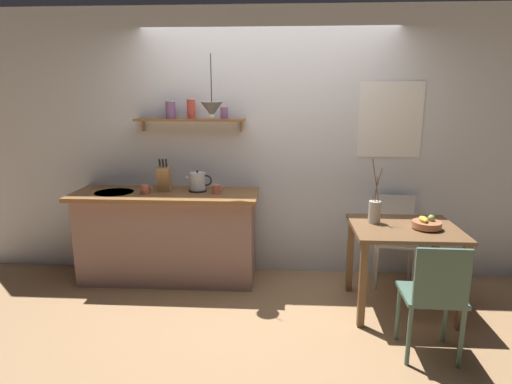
# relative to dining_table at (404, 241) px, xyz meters

# --- Properties ---
(ground_plane) EXTENTS (14.00, 14.00, 0.00)m
(ground_plane) POSITION_rel_dining_table_xyz_m (-1.20, 0.18, -0.63)
(ground_plane) COLOR #A87F56
(back_wall) EXTENTS (6.80, 0.11, 2.70)m
(back_wall) POSITION_rel_dining_table_xyz_m (-1.00, 0.83, 0.72)
(back_wall) COLOR silver
(back_wall) RESTS_ON ground_plane
(kitchen_counter) EXTENTS (1.83, 0.63, 0.92)m
(kitchen_counter) POSITION_rel_dining_table_xyz_m (-2.21, 0.50, -0.17)
(kitchen_counter) COLOR gray
(kitchen_counter) RESTS_ON ground_plane
(wall_shelf) EXTENTS (1.10, 0.20, 0.33)m
(wall_shelf) POSITION_rel_dining_table_xyz_m (-1.98, 0.67, 1.02)
(wall_shelf) COLOR brown
(dining_table) EXTENTS (0.89, 0.76, 0.76)m
(dining_table) POSITION_rel_dining_table_xyz_m (0.00, 0.00, 0.00)
(dining_table) COLOR brown
(dining_table) RESTS_ON ground_plane
(dining_chair_near) EXTENTS (0.42, 0.40, 0.88)m
(dining_chair_near) POSITION_rel_dining_table_xyz_m (0.02, -0.74, -0.13)
(dining_chair_near) COLOR #4C6B5B
(dining_chair_near) RESTS_ON ground_plane
(dining_chair_far) EXTENTS (0.46, 0.44, 0.87)m
(dining_chair_far) POSITION_rel_dining_table_xyz_m (0.08, 0.59, -0.14)
(dining_chair_far) COLOR silver
(dining_chair_far) RESTS_ON ground_plane
(fruit_bowl) EXTENTS (0.24, 0.24, 0.12)m
(fruit_bowl) POSITION_rel_dining_table_xyz_m (0.16, -0.05, 0.17)
(fruit_bowl) COLOR #BC704C
(fruit_bowl) RESTS_ON dining_table
(twig_vase) EXTENTS (0.11, 0.11, 0.57)m
(twig_vase) POSITION_rel_dining_table_xyz_m (-0.24, 0.09, 0.23)
(twig_vase) COLOR #B7B2A8
(twig_vase) RESTS_ON dining_table
(electric_kettle) EXTENTS (0.26, 0.18, 0.21)m
(electric_kettle) POSITION_rel_dining_table_xyz_m (-1.89, 0.55, 0.38)
(electric_kettle) COLOR black
(electric_kettle) RESTS_ON kitchen_counter
(knife_block) EXTENTS (0.12, 0.17, 0.33)m
(knife_block) POSITION_rel_dining_table_xyz_m (-2.22, 0.53, 0.42)
(knife_block) COLOR tan
(knife_block) RESTS_ON kitchen_counter
(coffee_mug_by_sink) EXTENTS (0.12, 0.08, 0.09)m
(coffee_mug_by_sink) POSITION_rel_dining_table_xyz_m (-2.38, 0.40, 0.33)
(coffee_mug_by_sink) COLOR #C6664C
(coffee_mug_by_sink) RESTS_ON kitchen_counter
(coffee_mug_spare) EXTENTS (0.12, 0.08, 0.09)m
(coffee_mug_spare) POSITION_rel_dining_table_xyz_m (-1.69, 0.46, 0.33)
(coffee_mug_spare) COLOR #C6664C
(coffee_mug_spare) RESTS_ON kitchen_counter
(pendant_lamp) EXTENTS (0.20, 0.20, 0.56)m
(pendant_lamp) POSITION_rel_dining_table_xyz_m (-1.70, 0.35, 1.10)
(pendant_lamp) COLOR black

